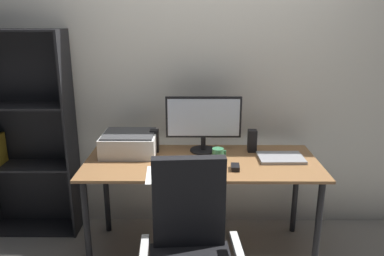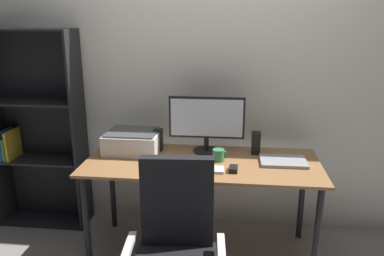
% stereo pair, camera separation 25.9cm
% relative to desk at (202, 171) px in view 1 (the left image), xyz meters
% --- Properties ---
extents(ground_plane, '(12.00, 12.00, 0.00)m').
position_rel_desk_xyz_m(ground_plane, '(0.00, 0.00, -0.66)').
color(ground_plane, gray).
extents(back_wall, '(6.40, 0.10, 2.60)m').
position_rel_desk_xyz_m(back_wall, '(0.00, 0.52, 0.64)').
color(back_wall, silver).
rests_on(back_wall, ground).
extents(desk, '(1.66, 0.70, 0.74)m').
position_rel_desk_xyz_m(desk, '(0.00, 0.00, 0.00)').
color(desk, olive).
rests_on(desk, ground).
extents(monitor, '(0.56, 0.20, 0.42)m').
position_rel_desk_xyz_m(monitor, '(0.02, 0.21, 0.33)').
color(monitor, black).
rests_on(monitor, desk).
extents(keyboard, '(0.29, 0.11, 0.02)m').
position_rel_desk_xyz_m(keyboard, '(0.01, -0.17, 0.09)').
color(keyboard, silver).
rests_on(keyboard, desk).
extents(mouse, '(0.06, 0.10, 0.03)m').
position_rel_desk_xyz_m(mouse, '(0.22, -0.16, 0.10)').
color(mouse, black).
rests_on(mouse, desk).
extents(coffee_mug, '(0.10, 0.08, 0.09)m').
position_rel_desk_xyz_m(coffee_mug, '(0.12, 0.02, 0.12)').
color(coffee_mug, '#387F51').
rests_on(coffee_mug, desk).
extents(laptop, '(0.32, 0.24, 0.02)m').
position_rel_desk_xyz_m(laptop, '(0.57, 0.03, 0.09)').
color(laptop, '#99999E').
rests_on(laptop, desk).
extents(speaker_left, '(0.06, 0.07, 0.17)m').
position_rel_desk_xyz_m(speaker_left, '(-0.35, 0.20, 0.17)').
color(speaker_left, black).
rests_on(speaker_left, desk).
extents(speaker_right, '(0.06, 0.07, 0.17)m').
position_rel_desk_xyz_m(speaker_right, '(0.39, 0.20, 0.17)').
color(speaker_right, black).
rests_on(speaker_right, desk).
extents(printer, '(0.40, 0.34, 0.16)m').
position_rel_desk_xyz_m(printer, '(-0.54, 0.15, 0.16)').
color(printer, silver).
rests_on(printer, desk).
extents(paper_sheet, '(0.23, 0.31, 0.00)m').
position_rel_desk_xyz_m(paper_sheet, '(-0.26, -0.25, 0.08)').
color(paper_sheet, white).
rests_on(paper_sheet, desk).
extents(bookshelf, '(0.74, 0.28, 1.64)m').
position_rel_desk_xyz_m(bookshelf, '(-1.41, 0.35, 0.15)').
color(bookshelf, black).
rests_on(bookshelf, ground).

